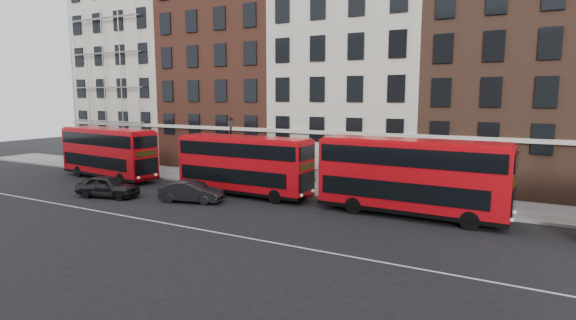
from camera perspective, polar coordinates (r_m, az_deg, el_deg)
The scene contains 12 objects.
ground at distance 25.42m, azimuth -5.61°, elevation -8.10°, with size 120.00×120.00×0.00m, color black.
pavement at distance 34.32m, azimuth 4.33°, elevation -3.70°, with size 80.00×5.00×0.15m, color gray.
kerb at distance 32.11m, azimuth 2.48°, elevation -4.50°, with size 80.00×0.30×0.16m, color gray.
road_centre_line at distance 23.87m, azimuth -8.35°, elevation -9.21°, with size 70.00×0.12×0.01m, color white.
building_terrace at distance 40.67m, azimuth 8.49°, elevation 12.46°, with size 64.00×11.95×22.00m.
bus_a at distance 41.74m, azimuth -21.89°, elevation 0.99°, with size 10.61×3.69×4.37m.
bus_b at distance 32.17m, azimuth -5.68°, elevation -0.51°, with size 10.17×2.59×4.26m.
bus_c at distance 27.34m, azimuth 15.29°, elevation -1.91°, with size 11.00×2.97×4.59m.
car_rear at distance 34.24m, azimuth -21.88°, elevation -3.11°, with size 1.81×4.51×1.54m, color black.
car_front at distance 31.00m, azimuth -12.18°, elevation -3.94°, with size 1.50×4.30×1.42m, color #242326.
lamp_post_left at distance 35.67m, azimuth -7.24°, elevation 1.59°, with size 0.44×0.44×5.33m.
iron_railings at distance 36.19m, azimuth 5.78°, elevation -2.18°, with size 6.60×0.06×1.00m, color black, non-canonical shape.
Camera 1 is at (13.83, -20.13, 7.05)m, focal length 28.00 mm.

